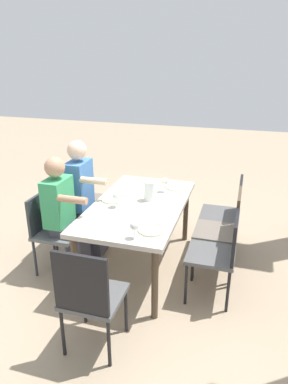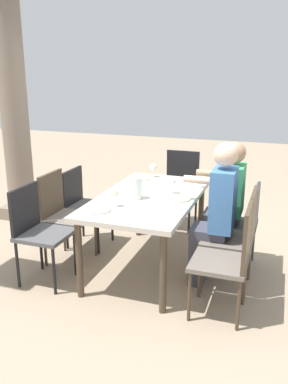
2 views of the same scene
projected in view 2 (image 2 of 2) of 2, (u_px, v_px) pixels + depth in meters
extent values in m
plane|color=gray|center=(148.00, 266.00, 4.16)|extent=(16.00, 16.00, 0.00)
cube|color=beige|center=(148.00, 198.00, 3.95)|extent=(1.64, 0.91, 0.05)
cylinder|color=#473828|center=(79.00, 260.00, 3.51)|extent=(0.06, 0.06, 0.71)
cylinder|color=#473828|center=(138.00, 207.00, 4.85)|extent=(0.06, 0.06, 0.71)
cylinder|color=#473828|center=(163.00, 273.00, 3.27)|extent=(0.06, 0.06, 0.71)
cylinder|color=#473828|center=(201.00, 214.00, 4.61)|extent=(0.06, 0.06, 0.71)
cube|color=#4F4F50|center=(45.00, 235.00, 3.74)|extent=(0.44, 0.44, 0.04)
cube|color=black|center=(25.00, 210.00, 3.74)|extent=(0.42, 0.03, 0.44)
cylinder|color=black|center=(54.00, 271.00, 3.58)|extent=(0.03, 0.03, 0.45)
cylinder|color=black|center=(75.00, 254.00, 3.92)|extent=(0.03, 0.03, 0.45)
cylinder|color=black|center=(18.00, 265.00, 3.70)|extent=(0.03, 0.03, 0.45)
cylinder|color=black|center=(41.00, 248.00, 4.04)|extent=(0.03, 0.03, 0.45)
cube|color=#6A6158|center=(219.00, 263.00, 3.24)|extent=(0.44, 0.44, 0.04)
cube|color=#473828|center=(247.00, 238.00, 3.10)|extent=(0.42, 0.03, 0.49)
cylinder|color=#473828|center=(199.00, 275.00, 3.54)|extent=(0.03, 0.03, 0.43)
cylinder|color=#473828|center=(189.00, 297.00, 3.19)|extent=(0.03, 0.03, 0.43)
cylinder|color=#473828|center=(244.00, 282.00, 3.42)|extent=(0.03, 0.03, 0.43)
cylinder|color=#473828|center=(238.00, 305.00, 3.07)|extent=(0.03, 0.03, 0.43)
cube|color=#6A6158|center=(70.00, 218.00, 4.14)|extent=(0.44, 0.44, 0.04)
cube|color=#473828|center=(51.00, 195.00, 4.14)|extent=(0.42, 0.03, 0.46)
cylinder|color=#473828|center=(79.00, 250.00, 3.98)|extent=(0.03, 0.03, 0.46)
cylinder|color=#473828|center=(96.00, 236.00, 4.33)|extent=(0.03, 0.03, 0.46)
cylinder|color=#473828|center=(45.00, 245.00, 4.10)|extent=(0.03, 0.03, 0.46)
cylinder|color=#473828|center=(64.00, 231.00, 4.45)|extent=(0.03, 0.03, 0.46)
cube|color=#6A6158|center=(227.00, 240.00, 3.64)|extent=(0.44, 0.44, 0.04)
cube|color=#473828|center=(252.00, 218.00, 3.51)|extent=(0.42, 0.03, 0.47)
cylinder|color=#473828|center=(209.00, 253.00, 3.95)|extent=(0.03, 0.03, 0.44)
cylinder|color=#473828|center=(201.00, 270.00, 3.60)|extent=(0.03, 0.03, 0.44)
cylinder|color=#473828|center=(249.00, 259.00, 3.82)|extent=(0.03, 0.03, 0.44)
cylinder|color=#473828|center=(245.00, 277.00, 3.48)|extent=(0.03, 0.03, 0.44)
cube|color=#4F4F50|center=(89.00, 207.00, 4.55)|extent=(0.44, 0.44, 0.04)
cube|color=black|center=(72.00, 187.00, 4.55)|extent=(0.42, 0.03, 0.41)
cylinder|color=black|center=(98.00, 235.00, 4.38)|extent=(0.03, 0.03, 0.44)
cylinder|color=black|center=(112.00, 223.00, 4.73)|extent=(0.03, 0.03, 0.44)
cylinder|color=black|center=(67.00, 230.00, 4.50)|extent=(0.03, 0.03, 0.44)
cylinder|color=black|center=(83.00, 219.00, 4.85)|extent=(0.03, 0.03, 0.44)
cube|color=#5B5E61|center=(234.00, 225.00, 4.05)|extent=(0.44, 0.44, 0.04)
cube|color=#2D3338|center=(256.00, 207.00, 3.92)|extent=(0.42, 0.03, 0.41)
cylinder|color=#2D3338|center=(217.00, 237.00, 4.34)|extent=(0.03, 0.03, 0.43)
cylinder|color=#2D3338|center=(210.00, 251.00, 4.00)|extent=(0.03, 0.03, 0.43)
cylinder|color=#2D3338|center=(253.00, 242.00, 4.22)|extent=(0.03, 0.03, 0.43)
cylinder|color=#2D3338|center=(250.00, 257.00, 3.88)|extent=(0.03, 0.03, 0.43)
cube|color=#4F4F50|center=(178.00, 192.00, 5.08)|extent=(0.44, 0.44, 0.04)
cube|color=black|center=(183.00, 170.00, 5.19)|extent=(0.03, 0.42, 0.49)
cylinder|color=black|center=(159.00, 213.00, 5.04)|extent=(0.03, 0.03, 0.44)
cylinder|color=black|center=(189.00, 217.00, 4.92)|extent=(0.03, 0.03, 0.44)
cylinder|color=black|center=(168.00, 204.00, 5.38)|extent=(0.03, 0.03, 0.44)
cylinder|color=black|center=(196.00, 207.00, 5.26)|extent=(0.03, 0.03, 0.44)
cube|color=#3F3F4C|center=(210.00, 242.00, 4.18)|extent=(0.24, 0.14, 0.46)
cube|color=#3F3F4C|center=(220.00, 217.00, 4.07)|extent=(0.28, 0.32, 0.10)
cube|color=#389E60|center=(233.00, 190.00, 3.95)|extent=(0.34, 0.20, 0.49)
sphere|color=tan|center=(235.00, 153.00, 3.85)|extent=(0.20, 0.20, 0.20)
cylinder|color=tan|center=(211.00, 174.00, 4.12)|extent=(0.07, 0.30, 0.07)
cube|color=#3F3F4C|center=(198.00, 259.00, 3.79)|extent=(0.24, 0.14, 0.46)
cube|color=#3F3F4C|center=(209.00, 232.00, 3.68)|extent=(0.28, 0.32, 0.10)
cube|color=#3F72B2|center=(223.00, 200.00, 3.56)|extent=(0.34, 0.20, 0.55)
sphere|color=beige|center=(226.00, 155.00, 3.44)|extent=(0.21, 0.21, 0.21)
cylinder|color=beige|center=(200.00, 180.00, 3.72)|extent=(0.07, 0.30, 0.07)
cube|color=gray|center=(23.00, 210.00, 5.57)|extent=(0.45, 0.45, 0.16)
cylinder|color=gray|center=(14.00, 107.00, 5.17)|extent=(0.35, 0.35, 2.61)
cylinder|color=white|center=(97.00, 210.00, 3.52)|extent=(0.24, 0.24, 0.01)
torus|color=#A4C786|center=(97.00, 209.00, 3.52)|extent=(0.24, 0.24, 0.01)
cylinder|color=white|center=(115.00, 206.00, 3.63)|extent=(0.06, 0.06, 0.00)
cylinder|color=white|center=(115.00, 202.00, 3.62)|extent=(0.01, 0.01, 0.08)
sphere|color=#F2EFCC|center=(114.00, 193.00, 3.59)|extent=(0.08, 0.08, 0.08)
cube|color=silver|center=(89.00, 216.00, 3.38)|extent=(0.03, 0.17, 0.01)
cube|color=silver|center=(104.00, 205.00, 3.65)|extent=(0.03, 0.17, 0.01)
cylinder|color=silver|center=(177.00, 199.00, 3.83)|extent=(0.26, 0.26, 0.01)
torus|color=#A0BE77|center=(177.00, 198.00, 3.83)|extent=(0.26, 0.26, 0.01)
cylinder|color=white|center=(171.00, 193.00, 4.01)|extent=(0.06, 0.06, 0.00)
cylinder|color=white|center=(171.00, 189.00, 4.00)|extent=(0.01, 0.01, 0.08)
sphere|color=white|center=(171.00, 181.00, 3.97)|extent=(0.08, 0.08, 0.08)
cube|color=silver|center=(173.00, 204.00, 3.69)|extent=(0.02, 0.17, 0.01)
cube|color=silver|center=(181.00, 195.00, 3.97)|extent=(0.02, 0.17, 0.01)
cylinder|color=silver|center=(140.00, 179.00, 4.52)|extent=(0.24, 0.24, 0.01)
torus|color=#A0BE77|center=(140.00, 178.00, 4.52)|extent=(0.24, 0.24, 0.01)
cylinder|color=white|center=(153.00, 177.00, 4.64)|extent=(0.06, 0.06, 0.00)
cylinder|color=white|center=(153.00, 173.00, 4.62)|extent=(0.01, 0.01, 0.08)
sphere|color=white|center=(153.00, 167.00, 4.60)|extent=(0.08, 0.08, 0.08)
cube|color=silver|center=(135.00, 183.00, 4.39)|extent=(0.02, 0.17, 0.01)
cube|color=silver|center=(144.00, 176.00, 4.66)|extent=(0.02, 0.17, 0.01)
cylinder|color=white|center=(136.00, 188.00, 3.82)|extent=(0.11, 0.11, 0.21)
cylinder|color=#EFEAC6|center=(136.00, 191.00, 3.83)|extent=(0.10, 0.10, 0.13)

